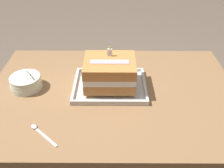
{
  "coord_description": "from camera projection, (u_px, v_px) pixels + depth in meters",
  "views": [
    {
      "loc": [
        -0.0,
        -0.9,
        1.47
      ],
      "look_at": [
        -0.01,
        0.02,
        0.8
      ],
      "focal_mm": 39.15,
      "sensor_mm": 36.0,
      "label": 1
    }
  ],
  "objects": [
    {
      "name": "serving_spoon_near_tray",
      "position": [
        39.0,
        131.0,
        0.93
      ],
      "size": [
        0.13,
        0.11,
        0.01
      ],
      "color": "silver",
      "rests_on": "dining_table"
    },
    {
      "name": "birthday_cake",
      "position": [
        110.0,
        72.0,
        1.11
      ],
      "size": [
        0.23,
        0.19,
        0.17
      ],
      "color": "#C27E40",
      "rests_on": "foil_tray"
    },
    {
      "name": "foil_tray",
      "position": [
        110.0,
        86.0,
        1.16
      ],
      "size": [
        0.34,
        0.27,
        0.02
      ],
      "color": "silver",
      "rests_on": "dining_table"
    },
    {
      "name": "dining_table",
      "position": [
        114.0,
        109.0,
        1.2
      ],
      "size": [
        1.17,
        0.79,
        0.77
      ],
      "color": "olive",
      "rests_on": "ground_plane"
    },
    {
      "name": "bowl_stack",
      "position": [
        27.0,
        82.0,
        1.14
      ],
      "size": [
        0.14,
        0.14,
        0.11
      ],
      "color": "silver",
      "rests_on": "dining_table"
    }
  ]
}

